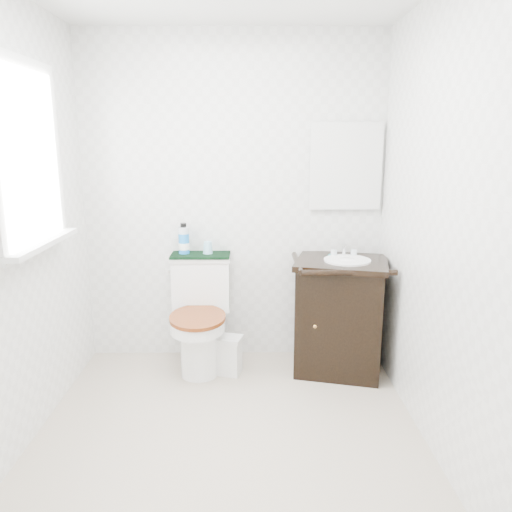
{
  "coord_description": "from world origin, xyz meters",
  "views": [
    {
      "loc": [
        0.12,
        -2.46,
        1.64
      ],
      "look_at": [
        0.16,
        0.75,
        0.89
      ],
      "focal_mm": 35.0,
      "sensor_mm": 36.0,
      "label": 1
    }
  ],
  "objects_px": {
    "toilet": "(201,321)",
    "vanity": "(340,313)",
    "trash_bin": "(228,355)",
    "cup": "(208,248)",
    "mouthwash_bottle": "(184,240)"
  },
  "relations": [
    {
      "from": "toilet",
      "to": "vanity",
      "type": "bearing_deg",
      "value": -3.63
    },
    {
      "from": "toilet",
      "to": "cup",
      "type": "bearing_deg",
      "value": 68.74
    },
    {
      "from": "toilet",
      "to": "vanity",
      "type": "height_order",
      "value": "vanity"
    },
    {
      "from": "trash_bin",
      "to": "cup",
      "type": "height_order",
      "value": "cup"
    },
    {
      "from": "toilet",
      "to": "vanity",
      "type": "relative_size",
      "value": 0.88
    },
    {
      "from": "vanity",
      "to": "trash_bin",
      "type": "xyz_separation_m",
      "value": [
        -0.8,
        -0.06,
        -0.29
      ]
    },
    {
      "from": "toilet",
      "to": "cup",
      "type": "xyz_separation_m",
      "value": [
        0.05,
        0.14,
        0.51
      ]
    },
    {
      "from": "mouthwash_bottle",
      "to": "cup",
      "type": "bearing_deg",
      "value": -2.49
    },
    {
      "from": "trash_bin",
      "to": "cup",
      "type": "bearing_deg",
      "value": 119.67
    },
    {
      "from": "vanity",
      "to": "toilet",
      "type": "bearing_deg",
      "value": 176.37
    },
    {
      "from": "cup",
      "to": "vanity",
      "type": "bearing_deg",
      "value": -11.87
    },
    {
      "from": "trash_bin",
      "to": "mouthwash_bottle",
      "type": "height_order",
      "value": "mouthwash_bottle"
    },
    {
      "from": "trash_bin",
      "to": "cup",
      "type": "relative_size",
      "value": 3.13
    },
    {
      "from": "toilet",
      "to": "trash_bin",
      "type": "height_order",
      "value": "toilet"
    },
    {
      "from": "trash_bin",
      "to": "mouthwash_bottle",
      "type": "xyz_separation_m",
      "value": [
        -0.33,
        0.27,
        0.78
      ]
    }
  ]
}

